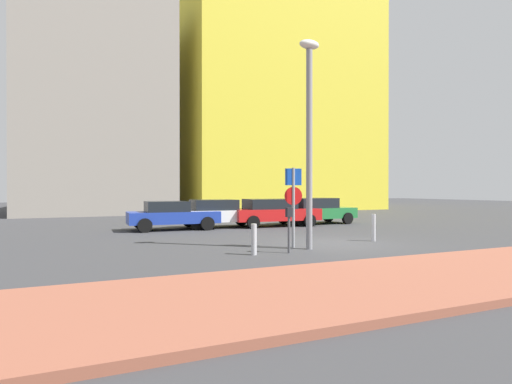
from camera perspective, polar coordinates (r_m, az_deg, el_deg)
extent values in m
plane|color=#38383A|center=(15.50, 10.42, -6.77)|extent=(120.00, 120.00, 0.00)
cube|color=#93513D|center=(11.18, 28.48, -9.21)|extent=(40.00, 4.12, 0.14)
cube|color=#1E389E|center=(20.55, -11.03, -3.36)|extent=(4.29, 1.88, 0.55)
cube|color=black|center=(20.46, -11.89, -1.91)|extent=(2.01, 1.65, 0.49)
cylinder|color=black|center=(21.70, -7.73, -3.89)|extent=(0.65, 0.25, 0.64)
cylinder|color=black|center=(20.07, -6.54, -4.23)|extent=(0.65, 0.25, 0.64)
cylinder|color=black|center=(21.19, -15.29, -4.00)|extent=(0.65, 0.25, 0.64)
cylinder|color=black|center=(19.51, -14.71, -4.37)|extent=(0.65, 0.25, 0.64)
cube|color=white|center=(21.49, -4.77, -3.16)|extent=(4.29, 1.99, 0.58)
cube|color=black|center=(21.36, -5.70, -1.72)|extent=(2.26, 1.74, 0.51)
cylinder|color=black|center=(22.79, -1.97, -3.68)|extent=(0.65, 0.25, 0.64)
cylinder|color=black|center=(21.13, -0.36, -4.00)|extent=(0.65, 0.25, 0.64)
cylinder|color=black|center=(22.00, -9.01, -3.83)|extent=(0.65, 0.25, 0.64)
cylinder|color=black|center=(20.28, -7.93, -4.18)|extent=(0.65, 0.25, 0.64)
cube|color=red|center=(22.21, 2.57, -3.02)|extent=(4.68, 2.17, 0.60)
cube|color=black|center=(22.06, 1.84, -1.61)|extent=(2.61, 1.87, 0.51)
cylinder|color=black|center=(23.70, 5.15, -3.53)|extent=(0.65, 0.27, 0.64)
cylinder|color=black|center=(22.05, 7.23, -3.82)|extent=(0.65, 0.27, 0.64)
cylinder|color=black|center=(22.54, -1.99, -3.73)|extent=(0.65, 0.27, 0.64)
cylinder|color=black|center=(20.80, -0.38, -4.07)|extent=(0.65, 0.27, 0.64)
cube|color=#237238|center=(23.85, 7.99, -2.81)|extent=(4.61, 1.98, 0.58)
cube|color=black|center=(23.75, 7.71, -1.47)|extent=(2.45, 1.74, 0.55)
cylinder|color=black|center=(25.49, 9.67, -3.26)|extent=(0.65, 0.25, 0.64)
cylinder|color=black|center=(24.11, 12.20, -3.47)|extent=(0.65, 0.25, 0.64)
cylinder|color=black|center=(23.77, 3.71, -3.52)|extent=(0.65, 0.25, 0.64)
cylinder|color=black|center=(22.28, 6.06, -3.78)|extent=(0.65, 0.25, 0.64)
cylinder|color=gray|center=(14.04, 5.04, -2.11)|extent=(0.10, 0.10, 2.64)
cube|color=#1447B7|center=(14.03, 5.04, 2.04)|extent=(0.55, 0.16, 0.55)
cylinder|color=red|center=(14.03, 5.04, -0.53)|extent=(0.59, 0.16, 0.60)
cylinder|color=#4C4C51|center=(12.87, 4.45, -5.78)|extent=(0.08, 0.08, 1.09)
cube|color=black|center=(12.81, 4.45, -2.74)|extent=(0.18, 0.14, 0.28)
cylinder|color=gray|center=(13.77, 7.16, 5.71)|extent=(0.20, 0.20, 6.42)
ellipsoid|color=silver|center=(14.48, 7.17, 19.06)|extent=(0.70, 0.36, 0.30)
cylinder|color=#B7B7BC|center=(12.48, -0.28, -6.38)|extent=(0.17, 0.17, 0.91)
cylinder|color=#B7B7BC|center=(16.39, 15.52, -4.63)|extent=(0.14, 0.14, 1.00)
cube|color=gold|center=(45.64, 1.08, 12.44)|extent=(18.72, 16.61, 22.98)
cube|color=gray|center=(37.72, -20.83, 9.95)|extent=(11.47, 10.35, 16.46)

